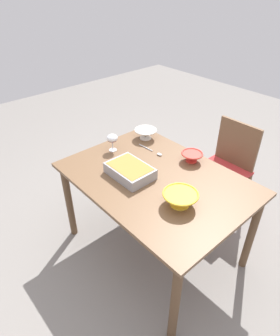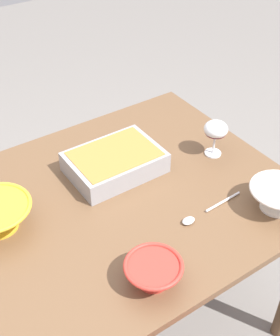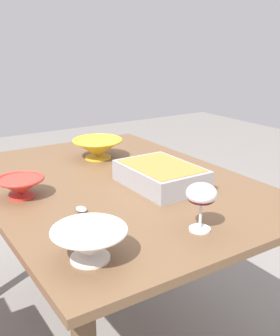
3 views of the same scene
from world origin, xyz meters
The scene contains 7 objects.
ground_plane centered at (0.00, 0.00, 0.00)m, with size 8.00×8.00×0.00m, color gray.
dining_table centered at (0.00, 0.00, 0.63)m, with size 1.28×0.92×0.72m.
wine_glass centered at (0.49, 0.01, 0.82)m, with size 0.09×0.09×0.14m.
casserole_dish centered at (0.13, 0.12, 0.77)m, with size 0.32×0.22×0.08m.
mixing_bowl centered at (0.46, -0.32, 0.77)m, with size 0.19×0.19×0.08m.
serving_bowl centered at (-0.03, -0.34, 0.76)m, with size 0.16×0.16×0.07m.
serving_spoon centered at (0.24, -0.22, 0.73)m, with size 0.25×0.03×0.01m.
Camera 2 is at (-0.49, -0.95, 1.73)m, focal length 48.44 mm.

